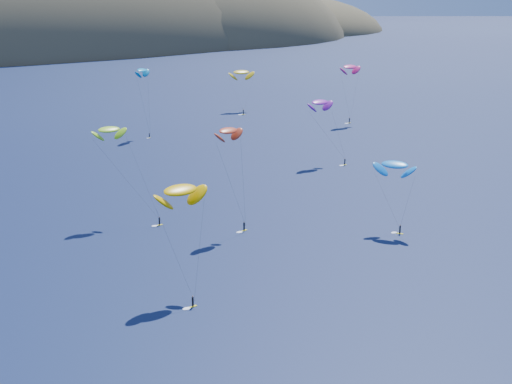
% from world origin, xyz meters
% --- Properties ---
extents(island, '(730.00, 300.00, 210.00)m').
position_xyz_m(island, '(39.40, 562.36, -10.74)').
color(island, '#3D3526').
rests_on(island, ground).
extents(kitesurfer_2, '(10.50, 11.89, 20.71)m').
position_xyz_m(kitesurfer_2, '(-35.73, 61.93, 17.92)').
color(kitesurfer_2, yellow).
rests_on(kitesurfer_2, ground).
extents(kitesurfer_3, '(11.26, 13.68, 22.51)m').
position_xyz_m(kitesurfer_3, '(-33.33, 105.78, 20.28)').
color(kitesurfer_3, yellow).
rests_on(kitesurfer_3, ground).
extents(kitesurfer_4, '(8.47, 10.49, 24.60)m').
position_xyz_m(kitesurfer_4, '(5.86, 186.03, 22.34)').
color(kitesurfer_4, yellow).
rests_on(kitesurfer_4, ground).
extents(kitesurfer_5, '(8.55, 9.89, 16.77)m').
position_xyz_m(kitesurfer_5, '(17.17, 67.63, 14.24)').
color(kitesurfer_5, yellow).
rests_on(kitesurfer_5, ground).
extents(kitesurfer_6, '(9.47, 10.84, 20.30)m').
position_xyz_m(kitesurfer_6, '(37.06, 124.31, 17.76)').
color(kitesurfer_6, yellow).
rests_on(kitesurfer_6, ground).
extents(kitesurfer_8, '(10.05, 5.71, 23.50)m').
position_xyz_m(kitesurfer_8, '(81.44, 168.44, 20.79)').
color(kitesurfer_8, yellow).
rests_on(kitesurfer_8, ground).
extents(kitesurfer_9, '(8.30, 7.65, 23.73)m').
position_xyz_m(kitesurfer_9, '(-13.58, 86.08, 21.52)').
color(kitesurfer_9, yellow).
rests_on(kitesurfer_9, ground).
extents(kitesurfer_11, '(11.74, 14.55, 18.40)m').
position_xyz_m(kitesurfer_11, '(59.12, 212.12, 15.41)').
color(kitesurfer_11, yellow).
rests_on(kitesurfer_11, ground).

